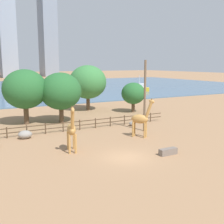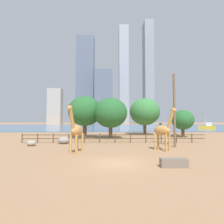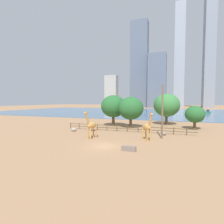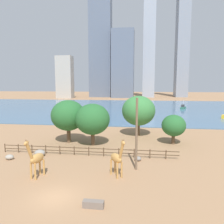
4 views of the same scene
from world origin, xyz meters
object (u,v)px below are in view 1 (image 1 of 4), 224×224
object	(u,v)px
tree_left_large	(133,93)
boat_sailboat	(140,88)
giraffe_companion	(141,119)
feeding_trough	(168,152)
boulder_by_pole	(132,124)
tree_left_small	(25,89)
giraffe_tall	(72,129)
boulder_small	(25,135)
tree_center_broad	(61,91)
tree_right_tall	(88,82)
boat_ferry	(80,85)
utility_pole	(145,96)

from	to	relation	value
tree_left_large	boat_sailboat	bearing A→B (deg)	54.36
giraffe_companion	feeding_trough	world-z (taller)	giraffe_companion
boulder_by_pole	tree_left_small	world-z (taller)	tree_left_small
giraffe_tall	giraffe_companion	bearing A→B (deg)	113.46
boulder_small	tree_center_broad	world-z (taller)	tree_center_broad
giraffe_companion	tree_left_small	xyz separation A→B (m)	(-10.18, 13.38, 2.74)
giraffe_tall	tree_left_small	bearing A→B (deg)	-160.94
boat_sailboat	giraffe_companion	bearing A→B (deg)	83.81
boulder_small	feeding_trough	size ratio (longest dim) A/B	0.86
tree_right_tall	boat_ferry	world-z (taller)	tree_right_tall
giraffe_companion	boulder_by_pole	distance (m)	6.15
tree_left_large	tree_right_tall	world-z (taller)	tree_right_tall
giraffe_tall	boat_sailboat	world-z (taller)	boat_sailboat
boat_sailboat	boulder_small	bearing A→B (deg)	70.48
boulder_by_pole	tree_left_large	bearing A→B (deg)	57.34
boat_ferry	boulder_small	bearing A→B (deg)	177.75
feeding_trough	tree_right_tall	distance (m)	27.39
tree_left_small	boat_sailboat	bearing A→B (deg)	37.85
giraffe_tall	boulder_by_pole	world-z (taller)	giraffe_tall
tree_left_small	giraffe_companion	bearing A→B (deg)	-52.71
utility_pole	tree_left_small	world-z (taller)	utility_pole
utility_pole	boat_sailboat	size ratio (longest dim) A/B	1.58
tree_left_small	boulder_by_pole	bearing A→B (deg)	-32.61
giraffe_tall	tree_left_large	size ratio (longest dim) A/B	0.91
tree_left_small	boat_sailboat	size ratio (longest dim) A/B	1.36
giraffe_tall	feeding_trough	size ratio (longest dim) A/B	2.62
tree_left_large	boat_ferry	distance (m)	56.03
giraffe_tall	tree_right_tall	world-z (taller)	tree_right_tall
boulder_by_pole	boulder_small	distance (m)	14.17
boulder_small	boat_ferry	xyz separation A→B (m)	(31.74, 63.94, 0.37)
utility_pole	tree_right_tall	bearing A→B (deg)	90.04
giraffe_companion	tree_left_small	bearing A→B (deg)	179.22
tree_center_broad	tree_left_small	xyz separation A→B (m)	(-4.68, 1.23, 0.38)
giraffe_companion	boulder_small	bearing A→B (deg)	-153.02
feeding_trough	boat_ferry	xyz separation A→B (m)	(21.12, 75.99, 0.53)
boulder_small	tree_left_large	world-z (taller)	tree_left_large
tree_center_broad	tree_right_tall	bearing A→B (deg)	46.88
feeding_trough	tree_right_tall	bearing A→B (deg)	82.82
tree_left_large	boulder_small	bearing A→B (deg)	-155.49
utility_pole	giraffe_companion	bearing A→B (deg)	-131.80
boulder_by_pole	tree_center_broad	bearing A→B (deg)	139.10
boulder_by_pole	tree_right_tall	size ratio (longest dim) A/B	0.12
tree_center_broad	tree_left_small	world-z (taller)	tree_left_small
tree_center_broad	boat_sailboat	world-z (taller)	tree_center_broad
utility_pole	feeding_trough	xyz separation A→B (m)	(-3.38, -8.86, -4.10)
utility_pole	boat_ferry	size ratio (longest dim) A/B	1.99
feeding_trough	tree_center_broad	world-z (taller)	tree_center_broad
giraffe_tall	boulder_small	world-z (taller)	giraffe_tall
feeding_trough	tree_center_broad	size ratio (longest dim) A/B	0.25
feeding_trough	tree_left_small	distance (m)	22.26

